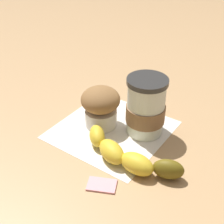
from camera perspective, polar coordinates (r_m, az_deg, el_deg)
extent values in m
plane|color=tan|center=(0.67, 0.00, -3.28)|extent=(3.00, 3.00, 0.00)
cube|color=white|center=(0.67, 0.00, -3.23)|extent=(0.27, 0.27, 0.00)
cylinder|color=silver|center=(0.64, 6.18, 0.70)|extent=(0.08, 0.08, 0.11)
cylinder|color=#2D2D2D|center=(0.61, 6.54, 5.61)|extent=(0.08, 0.08, 0.01)
cylinder|color=#846042|center=(0.64, 6.11, -0.21)|extent=(0.08, 0.08, 0.04)
cylinder|color=white|center=(0.68, -2.04, -0.97)|extent=(0.07, 0.07, 0.04)
ellipsoid|color=olive|center=(0.65, -2.12, 2.28)|extent=(0.08, 0.08, 0.05)
ellipsoid|color=gold|center=(0.62, -2.75, -4.39)|extent=(0.06, 0.06, 0.04)
ellipsoid|color=gold|center=(0.59, -0.06, -7.26)|extent=(0.05, 0.07, 0.04)
ellipsoid|color=gold|center=(0.56, 4.57, -9.43)|extent=(0.05, 0.07, 0.04)
ellipsoid|color=brown|center=(0.56, 10.25, -10.25)|extent=(0.06, 0.06, 0.04)
cube|color=pink|center=(0.55, -1.89, -13.07)|extent=(0.06, 0.06, 0.01)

